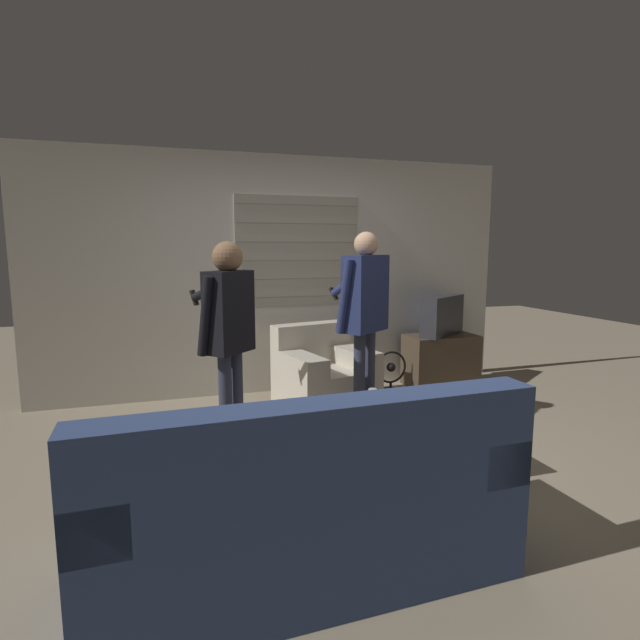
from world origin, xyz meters
TOP-DOWN VIEW (x-y plane):
  - ground_plane at (0.00, 0.00)m, footprint 16.00×16.00m
  - wall_back at (0.01, 2.03)m, footprint 5.20×0.08m
  - couch_blue at (-0.63, -1.15)m, footprint 2.01×0.86m
  - armchair_beige at (0.26, 1.35)m, footprint 0.99×0.95m
  - coffee_table at (0.29, -0.28)m, footprint 1.14×0.66m
  - tv_stand at (1.78, 1.67)m, footprint 0.80×0.45m
  - tv at (1.78, 1.67)m, footprint 0.70×0.56m
  - person_left_standing at (-0.79, 0.41)m, footprint 0.46×0.77m
  - person_right_standing at (0.40, 0.65)m, footprint 0.55×0.82m
  - book_stack at (0.16, -0.33)m, footprint 0.24×0.20m
  - soda_can at (0.19, -0.05)m, footprint 0.07×0.07m
  - spare_remote at (-0.11, -0.07)m, footprint 0.11×0.13m
  - floor_fan at (1.12, 1.59)m, footprint 0.36×0.20m

SIDE VIEW (x-z plane):
  - ground_plane at x=0.00m, z-range 0.00..0.00m
  - floor_fan at x=1.12m, z-range 0.00..0.46m
  - tv_stand at x=1.78m, z-range 0.00..0.58m
  - armchair_beige at x=0.26m, z-range -0.09..0.72m
  - couch_blue at x=-0.63m, z-range -0.12..0.83m
  - coffee_table at x=0.29m, z-range 0.18..0.62m
  - spare_remote at x=-0.11m, z-range 0.44..0.46m
  - book_stack at x=0.16m, z-range 0.44..0.49m
  - soda_can at x=0.19m, z-range 0.44..0.56m
  - tv at x=1.78m, z-range 0.58..1.04m
  - person_left_standing at x=-0.79m, z-range 0.22..1.84m
  - person_right_standing at x=0.40m, z-range 0.23..1.95m
  - wall_back at x=0.01m, z-range 0.01..2.56m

